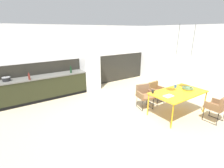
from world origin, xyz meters
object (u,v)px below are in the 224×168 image
(mug_dark_espresso, at_px, (153,92))
(mug_short_terracotta, at_px, (175,86))
(refrigerator_column, at_px, (90,67))
(bottle_spice_small, at_px, (29,77))
(pendant_lamp_over_table_far, at_px, (190,60))
(open_book, at_px, (168,96))
(dining_table, at_px, (178,93))
(armchair_far_side, at_px, (156,90))
(pendant_lamp_over_table_near, at_px, (176,60))
(bottle_oil_tall, at_px, (71,70))
(armchair_head_of_table, at_px, (219,105))
(fruit_bowl, at_px, (188,88))
(cooking_pot, at_px, (6,79))
(armchair_corner_seat, at_px, (144,93))

(mug_dark_espresso, distance_m, mug_short_terracotta, 0.97)
(refrigerator_column, distance_m, bottle_spice_small, 2.42)
(pendant_lamp_over_table_far, bearing_deg, open_book, -178.34)
(dining_table, bearing_deg, mug_dark_espresso, 153.18)
(dining_table, distance_m, armchair_far_side, 1.01)
(bottle_spice_small, distance_m, pendant_lamp_over_table_near, 4.68)
(bottle_oil_tall, height_order, pendant_lamp_over_table_near, pendant_lamp_over_table_near)
(armchair_far_side, height_order, bottle_oil_tall, bottle_oil_tall)
(bottle_oil_tall, relative_size, pendant_lamp_over_table_far, 0.25)
(armchair_head_of_table, distance_m, fruit_bowl, 0.94)
(pendant_lamp_over_table_near, height_order, pendant_lamp_over_table_far, same)
(dining_table, height_order, cooking_pot, cooking_pot)
(bottle_spice_small, bearing_deg, armchair_corner_seat, -38.04)
(refrigerator_column, distance_m, mug_short_terracotta, 3.54)
(fruit_bowl, height_order, bottle_spice_small, bottle_spice_small)
(armchair_head_of_table, relative_size, armchair_corner_seat, 1.03)
(fruit_bowl, height_order, pendant_lamp_over_table_far, pendant_lamp_over_table_far)
(open_book, xyz_separation_m, pendant_lamp_over_table_far, (0.86, 0.02, 0.92))
(refrigerator_column, xyz_separation_m, armchair_corner_seat, (0.66, -2.62, -0.47))
(cooking_pot, relative_size, pendant_lamp_over_table_near, 0.24)
(armchair_head_of_table, height_order, bottle_oil_tall, bottle_oil_tall)
(pendant_lamp_over_table_near, distance_m, pendant_lamp_over_table_far, 0.69)
(fruit_bowl, bearing_deg, armchair_corner_seat, 134.43)
(bottle_oil_tall, bearing_deg, fruit_bowl, -54.27)
(dining_table, bearing_deg, armchair_corner_seat, 119.04)
(armchair_head_of_table, xyz_separation_m, pendant_lamp_over_table_far, (-0.20, 0.91, 1.13))
(armchair_head_of_table, distance_m, cooking_pot, 6.57)
(refrigerator_column, distance_m, armchair_far_side, 2.91)
(fruit_bowl, height_order, pendant_lamp_over_table_near, pendant_lamp_over_table_near)
(armchair_far_side, relative_size, pendant_lamp_over_table_near, 0.71)
(fruit_bowl, bearing_deg, open_book, -179.26)
(refrigerator_column, distance_m, dining_table, 3.73)
(fruit_bowl, xyz_separation_m, open_book, (-0.94, -0.01, -0.04))
(mug_short_terracotta, xyz_separation_m, bottle_oil_tall, (-2.30, 3.13, 0.22))
(armchair_corner_seat, bearing_deg, dining_table, 132.14)
(mug_dark_espresso, height_order, pendant_lamp_over_table_near, pendant_lamp_over_table_near)
(fruit_bowl, distance_m, mug_dark_espresso, 1.21)
(dining_table, xyz_separation_m, pendant_lamp_over_table_near, (-0.34, 0.01, 1.05))
(bottle_oil_tall, bearing_deg, mug_dark_espresso, -66.30)
(fruit_bowl, bearing_deg, mug_short_terracotta, 119.14)
(armchair_far_side, height_order, mug_short_terracotta, mug_short_terracotta)
(pendant_lamp_over_table_far, bearing_deg, mug_short_terracotta, 108.11)
(bottle_oil_tall, height_order, pendant_lamp_over_table_far, pendant_lamp_over_table_far)
(bottle_spice_small, bearing_deg, fruit_bowl, -39.94)
(cooking_pot, relative_size, bottle_spice_small, 1.01)
(cooking_pot, height_order, bottle_spice_small, bottle_spice_small)
(armchair_far_side, height_order, armchair_head_of_table, armchair_head_of_table)
(mug_short_terracotta, bearing_deg, pendant_lamp_over_table_far, -71.89)
(armchair_corner_seat, xyz_separation_m, bottle_oil_tall, (-1.56, 2.51, 0.50))
(armchair_far_side, height_order, fruit_bowl, fruit_bowl)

